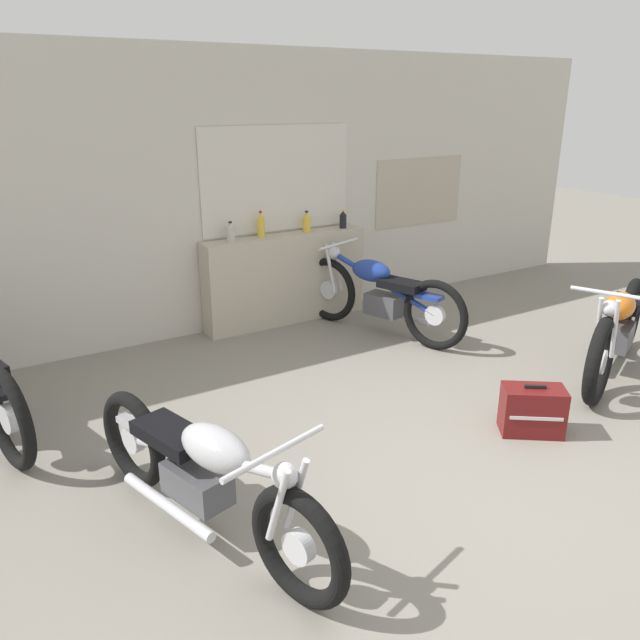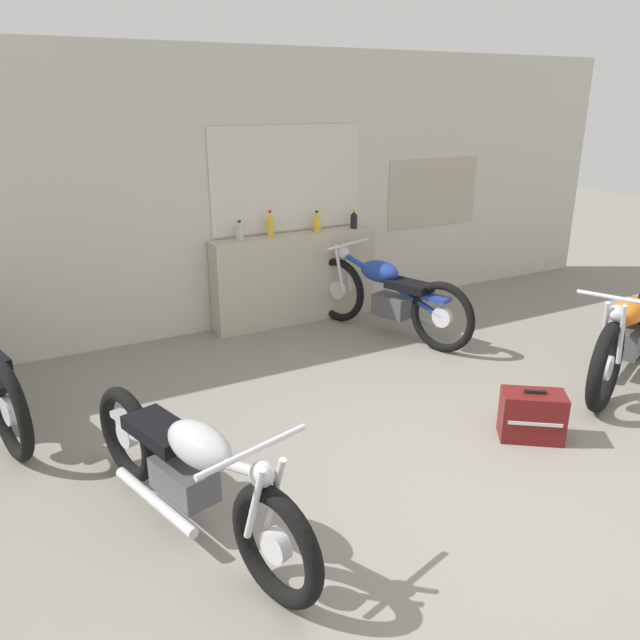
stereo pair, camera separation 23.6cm
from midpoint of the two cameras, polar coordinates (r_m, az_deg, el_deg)
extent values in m
plane|color=gray|center=(4.04, 13.12, -16.10)|extent=(24.00, 24.00, 0.00)
cube|color=beige|center=(6.48, -9.56, 11.25)|extent=(10.00, 0.06, 2.80)
cube|color=silver|center=(6.66, -4.97, 12.71)|extent=(1.65, 0.01, 1.02)
cube|color=beige|center=(6.65, -4.96, 12.70)|extent=(1.71, 0.01, 1.08)
cube|color=#B2A893|center=(7.75, 8.19, 11.54)|extent=(1.28, 0.01, 0.80)
cube|color=#B7AD99|center=(6.74, -4.16, 3.78)|extent=(1.84, 0.28, 0.96)
cylinder|color=#B7B2A8|center=(6.35, -9.23, 7.73)|extent=(0.09, 0.09, 0.15)
cone|color=#B7B2A8|center=(6.33, -9.28, 8.56)|extent=(0.07, 0.07, 0.04)
cylinder|color=black|center=(6.32, -9.29, 8.81)|extent=(0.03, 0.03, 0.02)
cylinder|color=gold|center=(6.50, -6.47, 8.36)|extent=(0.08, 0.08, 0.20)
cone|color=gold|center=(6.48, -6.51, 9.45)|extent=(0.07, 0.07, 0.05)
cylinder|color=red|center=(6.47, -6.53, 9.78)|extent=(0.03, 0.03, 0.02)
cylinder|color=gold|center=(6.73, -2.24, 8.72)|extent=(0.09, 0.09, 0.16)
cone|color=gold|center=(6.71, -2.25, 9.60)|extent=(0.07, 0.07, 0.05)
cylinder|color=black|center=(6.71, -2.26, 9.87)|extent=(0.03, 0.03, 0.02)
cylinder|color=black|center=(6.94, 1.13, 9.01)|extent=(0.08, 0.08, 0.15)
cone|color=black|center=(6.92, 1.13, 9.78)|extent=(0.07, 0.07, 0.04)
cylinder|color=gold|center=(6.92, 1.14, 10.02)|extent=(0.03, 0.03, 0.02)
torus|color=black|center=(6.78, -0.18, 2.78)|extent=(0.30, 0.69, 0.70)
cylinder|color=silver|center=(6.78, -0.18, 2.78)|extent=(0.12, 0.21, 0.20)
torus|color=black|center=(6.07, 9.38, 0.45)|extent=(0.30, 0.69, 0.70)
cylinder|color=silver|center=(6.07, 9.38, 0.45)|extent=(0.12, 0.21, 0.20)
cube|color=#4C4C51|center=(6.37, 4.82, 1.42)|extent=(0.33, 0.42, 0.22)
cylinder|color=navy|center=(6.31, 4.87, 3.27)|extent=(0.44, 1.15, 0.45)
ellipsoid|color=navy|center=(6.37, 3.64, 4.52)|extent=(0.37, 0.50, 0.22)
cube|color=black|center=(6.19, 6.37, 3.22)|extent=(0.37, 0.50, 0.08)
cube|color=navy|center=(6.05, 8.83, 2.12)|extent=(0.22, 0.29, 0.04)
cylinder|color=silver|center=(6.62, -0.08, 4.73)|extent=(0.09, 0.16, 0.52)
cylinder|color=silver|center=(6.71, 0.58, 4.93)|extent=(0.09, 0.16, 0.52)
cylinder|color=silver|center=(6.56, 0.70, 6.95)|extent=(0.62, 0.24, 0.03)
sphere|color=silver|center=(6.62, 0.29, 6.18)|extent=(0.13, 0.13, 0.13)
cylinder|color=silver|center=(6.48, 6.15, 0.38)|extent=(0.30, 0.70, 0.06)
torus|color=black|center=(3.16, -4.23, -20.01)|extent=(0.26, 0.63, 0.63)
cylinder|color=silver|center=(3.16, -4.23, -20.01)|extent=(0.11, 0.18, 0.17)
torus|color=black|center=(4.16, -18.29, -10.34)|extent=(0.26, 0.63, 0.63)
cylinder|color=silver|center=(4.16, -18.29, -10.34)|extent=(0.11, 0.18, 0.17)
cube|color=#4C4C51|center=(3.68, -13.04, -14.34)|extent=(0.32, 0.45, 0.19)
cylinder|color=#B2B2B7|center=(3.58, -13.28, -11.87)|extent=(0.41, 1.29, 0.40)
ellipsoid|color=#B2B2B7|center=(3.38, -11.58, -11.41)|extent=(0.36, 0.54, 0.22)
cube|color=black|center=(3.72, -15.25, -10.07)|extent=(0.36, 0.54, 0.08)
cube|color=#B2B2B7|center=(4.02, -17.89, -8.98)|extent=(0.21, 0.32, 0.04)
cylinder|color=silver|center=(3.09, -4.46, -15.64)|extent=(0.08, 0.18, 0.45)
cylinder|color=silver|center=(3.03, -6.19, -16.57)|extent=(0.08, 0.18, 0.45)
cylinder|color=silver|center=(2.98, -6.41, -11.95)|extent=(0.62, 0.20, 0.03)
sphere|color=silver|center=(2.99, -5.56, -14.01)|extent=(0.13, 0.13, 0.13)
cylinder|color=silver|center=(3.77, -15.62, -16.06)|extent=(0.28, 0.79, 0.06)
torus|color=black|center=(5.35, 23.06, -3.51)|extent=(0.71, 0.39, 0.72)
cylinder|color=silver|center=(5.35, 23.06, -3.51)|extent=(0.21, 0.15, 0.20)
torus|color=black|center=(6.57, 25.56, 0.35)|extent=(0.71, 0.39, 0.72)
cylinder|color=silver|center=(6.57, 25.56, 0.35)|extent=(0.21, 0.15, 0.20)
cube|color=#4C4C51|center=(6.02, 24.54, -1.35)|extent=(0.43, 0.35, 0.22)
cylinder|color=orange|center=(5.96, 24.83, 0.56)|extent=(1.12, 0.54, 0.44)
ellipsoid|color=orange|center=(5.76, 24.67, 1.17)|extent=(0.51, 0.40, 0.22)
cube|color=black|center=(6.13, 25.22, 1.36)|extent=(0.51, 0.40, 0.08)
cube|color=orange|center=(6.45, 25.66, 1.58)|extent=(0.30, 0.23, 0.04)
cylinder|color=silver|center=(5.31, 24.21, -0.81)|extent=(0.16, 0.10, 0.52)
cylinder|color=silver|center=(5.33, 22.96, -0.56)|extent=(0.16, 0.10, 0.52)
cylinder|color=silver|center=(5.30, 24.12, 2.17)|extent=(0.29, 0.60, 0.03)
sphere|color=silver|center=(5.27, 23.84, 0.98)|extent=(0.13, 0.13, 0.13)
cylinder|color=silver|center=(6.18, 23.25, -2.09)|extent=(0.69, 0.35, 0.06)
torus|color=black|center=(4.63, -27.90, -7.97)|extent=(0.26, 0.72, 0.72)
cylinder|color=silver|center=(4.63, -27.90, -7.97)|extent=(0.11, 0.21, 0.20)
cylinder|color=silver|center=(5.22, -28.17, -6.90)|extent=(0.26, 0.80, 0.06)
cube|color=maroon|center=(4.80, 17.51, -7.90)|extent=(0.50, 0.45, 0.36)
cube|color=silver|center=(4.69, 17.83, -8.61)|extent=(0.31, 0.23, 0.02)
cube|color=black|center=(4.71, 17.75, -5.82)|extent=(0.14, 0.11, 0.02)
camera|label=1|loc=(0.12, -91.40, -0.51)|focal=35.00mm
camera|label=2|loc=(0.12, 88.60, 0.51)|focal=35.00mm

